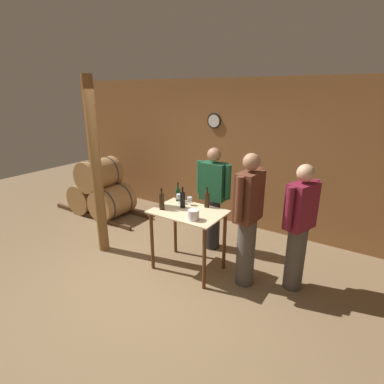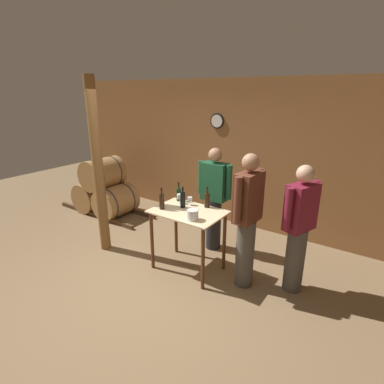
# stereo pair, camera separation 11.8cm
# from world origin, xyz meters

# --- Properties ---
(ground_plane) EXTENTS (14.00, 14.00, 0.00)m
(ground_plane) POSITION_xyz_m (0.00, 0.00, 0.00)
(ground_plane) COLOR brown
(back_wall) EXTENTS (8.40, 0.08, 2.70)m
(back_wall) POSITION_xyz_m (-0.00, 2.54, 1.35)
(back_wall) COLOR brown
(back_wall) RESTS_ON ground_plane
(barrel_rack) EXTENTS (2.21, 0.77, 1.19)m
(barrel_rack) POSITION_xyz_m (-2.49, 1.42, 0.49)
(barrel_rack) COLOR #4C331E
(barrel_rack) RESTS_ON ground_plane
(tasting_table) EXTENTS (0.99, 0.68, 0.91)m
(tasting_table) POSITION_xyz_m (0.21, 0.67, 0.72)
(tasting_table) COLOR beige
(tasting_table) RESTS_ON ground_plane
(wooden_post) EXTENTS (0.16, 0.16, 2.70)m
(wooden_post) POSITION_xyz_m (-1.26, 0.38, 1.35)
(wooden_post) COLOR brown
(wooden_post) RESTS_ON ground_plane
(wine_bottle_far_left) EXTENTS (0.07, 0.07, 0.28)m
(wine_bottle_far_left) POSITION_xyz_m (-0.15, 0.93, 1.01)
(wine_bottle_far_left) COLOR black
(wine_bottle_far_left) RESTS_ON tasting_table
(wine_bottle_left) EXTENTS (0.07, 0.07, 0.30)m
(wine_bottle_left) POSITION_xyz_m (-0.14, 0.53, 1.03)
(wine_bottle_left) COLOR black
(wine_bottle_left) RESTS_ON tasting_table
(wine_bottle_center) EXTENTS (0.07, 0.07, 0.30)m
(wine_bottle_center) POSITION_xyz_m (0.07, 0.74, 1.02)
(wine_bottle_center) COLOR black
(wine_bottle_center) RESTS_ON tasting_table
(wine_bottle_right) EXTENTS (0.08, 0.08, 0.29)m
(wine_bottle_right) POSITION_xyz_m (0.34, 0.95, 1.02)
(wine_bottle_right) COLOR black
(wine_bottle_right) RESTS_ON tasting_table
(wine_glass_near_left) EXTENTS (0.07, 0.07, 0.14)m
(wine_glass_near_left) POSITION_xyz_m (-0.07, 0.85, 1.01)
(wine_glass_near_left) COLOR silver
(wine_glass_near_left) RESTS_ON tasting_table
(wine_glass_near_center) EXTENTS (0.07, 0.07, 0.12)m
(wine_glass_near_center) POSITION_xyz_m (0.10, 0.88, 0.99)
(wine_glass_near_center) COLOR silver
(wine_glass_near_center) RESTS_ON tasting_table
(ice_bucket) EXTENTS (0.15, 0.15, 0.13)m
(ice_bucket) POSITION_xyz_m (0.43, 0.47, 0.97)
(ice_bucket) COLOR silver
(ice_bucket) RESTS_ON tasting_table
(person_host) EXTENTS (0.59, 0.24, 1.67)m
(person_host) POSITION_xyz_m (0.19, 1.42, 0.88)
(person_host) COLOR #232328
(person_host) RESTS_ON ground_plane
(person_visitor_with_scarf) EXTENTS (0.34, 0.56, 1.67)m
(person_visitor_with_scarf) POSITION_xyz_m (1.61, 1.06, 0.88)
(person_visitor_with_scarf) COLOR #4C4742
(person_visitor_with_scarf) RESTS_ON ground_plane
(person_visitor_bearded) EXTENTS (0.25, 0.59, 1.78)m
(person_visitor_bearded) POSITION_xyz_m (1.03, 0.80, 0.95)
(person_visitor_bearded) COLOR #4C4742
(person_visitor_bearded) RESTS_ON ground_plane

